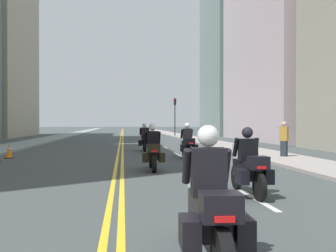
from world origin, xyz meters
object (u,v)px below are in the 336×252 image
at_px(motorcycle_2, 153,152).
at_px(pedestrian_0, 284,140).
at_px(motorcycle_3, 188,144).
at_px(traffic_cone_1, 9,151).
at_px(motorcycle_4, 145,140).
at_px(motorcycle_1, 249,167).
at_px(motorcycle_0, 210,209).
at_px(traffic_light_far, 175,110).

height_order(motorcycle_2, pedestrian_0, pedestrian_0).
height_order(motorcycle_3, pedestrian_0, pedestrian_0).
height_order(motorcycle_2, traffic_cone_1, motorcycle_2).
bearing_deg(motorcycle_4, motorcycle_2, -90.98).
xyz_separation_m(motorcycle_1, motorcycle_2, (-1.81, 4.88, 0.00)).
xyz_separation_m(motorcycle_0, traffic_cone_1, (-6.33, 14.42, -0.29)).
bearing_deg(motorcycle_0, motorcycle_1, 68.24).
height_order(motorcycle_2, motorcycle_4, motorcycle_4).
bearing_deg(motorcycle_2, traffic_light_far, 81.29).
bearing_deg(motorcycle_1, traffic_cone_1, 126.98).
relative_size(motorcycle_2, traffic_light_far, 0.45).
xyz_separation_m(motorcycle_4, pedestrian_0, (6.10, -5.74, 0.22)).
height_order(motorcycle_0, motorcycle_1, motorcycle_0).
relative_size(motorcycle_2, motorcycle_4, 0.93).
bearing_deg(pedestrian_0, motorcycle_3, -143.57).
bearing_deg(traffic_cone_1, motorcycle_2, -40.76).
xyz_separation_m(motorcycle_1, pedestrian_0, (4.53, 8.49, 0.24)).
xyz_separation_m(motorcycle_3, traffic_cone_1, (-8.36, 0.94, -0.32)).
bearing_deg(motorcycle_2, traffic_cone_1, 139.58).
height_order(motorcycle_2, traffic_light_far, traffic_light_far).
bearing_deg(motorcycle_4, traffic_light_far, 78.48).
xyz_separation_m(motorcycle_2, traffic_light_far, (5.24, 32.89, 2.60)).
distance_m(motorcycle_1, pedestrian_0, 9.63).
relative_size(motorcycle_1, motorcycle_4, 0.94).
bearing_deg(pedestrian_0, traffic_light_far, 140.73).
xyz_separation_m(motorcycle_2, pedestrian_0, (6.34, 3.61, 0.24)).
bearing_deg(motorcycle_3, motorcycle_4, 108.04).
height_order(motorcycle_3, motorcycle_4, motorcycle_4).
height_order(motorcycle_1, traffic_light_far, traffic_light_far).
distance_m(motorcycle_4, pedestrian_0, 8.38).
xyz_separation_m(motorcycle_0, pedestrian_0, (6.37, 12.55, 0.25)).
distance_m(motorcycle_0, traffic_light_far, 42.24).
height_order(motorcycle_0, traffic_light_far, traffic_light_far).
distance_m(motorcycle_2, traffic_cone_1, 8.40).
xyz_separation_m(motorcycle_2, traffic_cone_1, (-6.36, 5.48, -0.30)).
bearing_deg(motorcycle_3, pedestrian_0, -14.25).
xyz_separation_m(motorcycle_3, motorcycle_4, (-1.76, 4.81, -0.00)).
bearing_deg(motorcycle_4, pedestrian_0, -42.76).
bearing_deg(motorcycle_3, motorcycle_1, -93.24).
bearing_deg(traffic_cone_1, motorcycle_0, -66.28).
height_order(motorcycle_0, motorcycle_2, motorcycle_2).
bearing_deg(motorcycle_0, motorcycle_4, 91.81).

